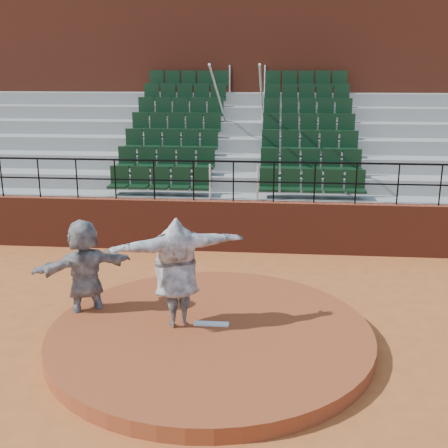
% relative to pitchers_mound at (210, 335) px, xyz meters
% --- Properties ---
extents(ground, '(90.00, 90.00, 0.00)m').
position_rel_pitchers_mound_xyz_m(ground, '(0.00, 0.00, -0.12)').
color(ground, '#B05927').
rests_on(ground, ground).
extents(pitchers_mound, '(5.50, 5.50, 0.25)m').
position_rel_pitchers_mound_xyz_m(pitchers_mound, '(0.00, 0.00, 0.00)').
color(pitchers_mound, brown).
rests_on(pitchers_mound, ground).
extents(pitching_rubber, '(0.60, 0.15, 0.03)m').
position_rel_pitchers_mound_xyz_m(pitching_rubber, '(0.00, 0.15, 0.14)').
color(pitching_rubber, white).
rests_on(pitching_rubber, pitchers_mound).
extents(boundary_wall, '(24.00, 0.30, 1.30)m').
position_rel_pitchers_mound_xyz_m(boundary_wall, '(0.00, 5.00, 0.53)').
color(boundary_wall, maroon).
rests_on(boundary_wall, ground).
extents(wall_railing, '(24.04, 0.05, 1.03)m').
position_rel_pitchers_mound_xyz_m(wall_railing, '(0.00, 5.00, 1.90)').
color(wall_railing, black).
rests_on(wall_railing, boundary_wall).
extents(seating_deck, '(24.00, 5.97, 4.63)m').
position_rel_pitchers_mound_xyz_m(seating_deck, '(0.00, 8.65, 1.31)').
color(seating_deck, gray).
rests_on(seating_deck, ground).
extents(press_box_facade, '(24.00, 3.00, 7.10)m').
position_rel_pitchers_mound_xyz_m(press_box_facade, '(0.00, 12.60, 3.43)').
color(press_box_facade, maroon).
rests_on(press_box_facade, ground).
extents(pitcher, '(2.41, 1.52, 1.91)m').
position_rel_pitchers_mound_xyz_m(pitcher, '(-0.59, 0.13, 1.08)').
color(pitcher, black).
rests_on(pitcher, pitchers_mound).
extents(fielder, '(1.84, 1.45, 1.95)m').
position_rel_pitchers_mound_xyz_m(fielder, '(-2.36, 0.61, 0.85)').
color(fielder, black).
rests_on(fielder, ground).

